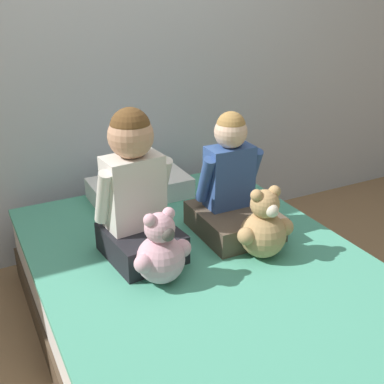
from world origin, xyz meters
TOP-DOWN VIEW (x-y plane):
  - ground_plane at (0.00, 0.00)m, footprint 14.00×14.00m
  - wall_behind_bed at (0.00, 1.13)m, footprint 8.00×0.06m
  - bed at (0.00, 0.00)m, footprint 1.37×1.97m
  - child_on_left at (-0.22, 0.27)m, footprint 0.34×0.36m
  - child_on_right at (0.25, 0.26)m, footprint 0.35×0.39m
  - teddy_bear_held_by_left_child at (-0.22, 0.02)m, footprint 0.26×0.20m
  - teddy_bear_held_by_right_child at (0.25, -0.00)m, footprint 0.27×0.20m
  - pillow_at_headboard at (0.00, 0.81)m, footprint 0.53×0.29m

SIDE VIEW (x-z plane):
  - ground_plane at x=0.00m, z-range 0.00..0.00m
  - bed at x=0.00m, z-range 0.00..0.41m
  - pillow_at_headboard at x=0.00m, z-range 0.41..0.52m
  - teddy_bear_held_by_left_child at x=-0.22m, z-range 0.39..0.70m
  - teddy_bear_held_by_right_child at x=0.25m, z-range 0.38..0.71m
  - child_on_right at x=0.25m, z-range 0.33..0.90m
  - child_on_left at x=-0.22m, z-range 0.38..1.03m
  - wall_behind_bed at x=0.00m, z-range 0.00..2.50m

